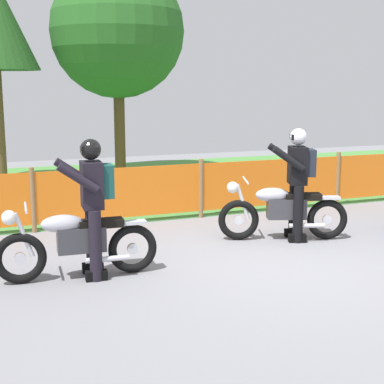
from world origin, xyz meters
name	(u,v)px	position (x,y,z in m)	size (l,w,h in m)	color
ground	(284,265)	(0.00, 0.00, -0.01)	(24.00, 24.00, 0.02)	gray
grass_verge	(141,183)	(0.00, 6.70, 0.01)	(24.00, 7.63, 0.01)	#4C8C3D
barrier_fence	(201,187)	(0.00, 2.89, 0.54)	(11.60, 0.08, 1.05)	olive
tree_near_left	(117,31)	(-0.14, 8.15, 3.67)	(3.38, 3.38, 5.37)	brown
motorcycle_lead	(282,210)	(0.59, 1.07, 0.45)	(1.89, 0.86, 0.93)	black
motorcycle_trailing	(77,242)	(-2.62, 0.44, 0.45)	(1.96, 0.58, 0.93)	black
rider_lead	(298,178)	(0.79, 1.00, 0.95)	(0.77, 0.67, 1.69)	black
rider_trailing	(93,200)	(-2.41, 0.43, 0.95)	(0.70, 0.57, 1.69)	black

